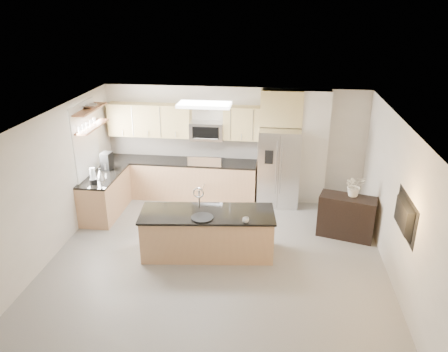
# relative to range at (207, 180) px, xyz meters

# --- Properties ---
(floor) EXTENTS (6.50, 6.50, 0.00)m
(floor) POSITION_rel_range_xyz_m (0.60, -2.92, -0.47)
(floor) COLOR gray
(floor) RESTS_ON ground
(ceiling) EXTENTS (6.00, 6.50, 0.02)m
(ceiling) POSITION_rel_range_xyz_m (0.60, -2.92, 2.13)
(ceiling) COLOR silver
(ceiling) RESTS_ON wall_back
(wall_back) EXTENTS (6.00, 0.02, 2.60)m
(wall_back) POSITION_rel_range_xyz_m (0.60, 0.33, 0.83)
(wall_back) COLOR beige
(wall_back) RESTS_ON floor
(wall_front) EXTENTS (6.00, 0.02, 2.60)m
(wall_front) POSITION_rel_range_xyz_m (0.60, -6.17, 0.83)
(wall_front) COLOR beige
(wall_front) RESTS_ON floor
(wall_left) EXTENTS (0.02, 6.50, 2.60)m
(wall_left) POSITION_rel_range_xyz_m (-2.40, -2.92, 0.83)
(wall_left) COLOR beige
(wall_left) RESTS_ON floor
(wall_right) EXTENTS (0.02, 6.50, 2.60)m
(wall_right) POSITION_rel_range_xyz_m (3.60, -2.92, 0.83)
(wall_right) COLOR beige
(wall_right) RESTS_ON floor
(back_counter) EXTENTS (3.55, 0.66, 1.44)m
(back_counter) POSITION_rel_range_xyz_m (-0.63, 0.01, -0.00)
(back_counter) COLOR tan
(back_counter) RESTS_ON floor
(left_counter) EXTENTS (0.66, 1.50, 0.92)m
(left_counter) POSITION_rel_range_xyz_m (-2.07, -1.07, -0.01)
(left_counter) COLOR tan
(left_counter) RESTS_ON floor
(range) EXTENTS (0.76, 0.64, 1.14)m
(range) POSITION_rel_range_xyz_m (0.00, 0.00, 0.00)
(range) COLOR black
(range) RESTS_ON floor
(upper_cabinets) EXTENTS (3.50, 0.33, 0.75)m
(upper_cabinets) POSITION_rel_range_xyz_m (-0.70, 0.16, 1.35)
(upper_cabinets) COLOR tan
(upper_cabinets) RESTS_ON wall_back
(microwave) EXTENTS (0.76, 0.40, 0.40)m
(microwave) POSITION_rel_range_xyz_m (0.00, 0.12, 1.16)
(microwave) COLOR silver
(microwave) RESTS_ON upper_cabinets
(refrigerator) EXTENTS (0.92, 0.78, 1.78)m
(refrigerator) POSITION_rel_range_xyz_m (1.66, -0.05, 0.42)
(refrigerator) COLOR silver
(refrigerator) RESTS_ON floor
(partition_column) EXTENTS (0.60, 0.30, 2.60)m
(partition_column) POSITION_rel_range_xyz_m (2.42, 0.18, 0.83)
(partition_column) COLOR silver
(partition_column) RESTS_ON floor
(window) EXTENTS (0.04, 1.15, 1.65)m
(window) POSITION_rel_range_xyz_m (-2.38, -1.07, 1.18)
(window) COLOR white
(window) RESTS_ON wall_left
(shelf_lower) EXTENTS (0.30, 1.20, 0.04)m
(shelf_lower) POSITION_rel_range_xyz_m (-2.25, -0.97, 1.48)
(shelf_lower) COLOR brown
(shelf_lower) RESTS_ON wall_left
(shelf_upper) EXTENTS (0.30, 1.20, 0.04)m
(shelf_upper) POSITION_rel_range_xyz_m (-2.25, -0.97, 1.85)
(shelf_upper) COLOR brown
(shelf_upper) RESTS_ON wall_left
(ceiling_fixture) EXTENTS (1.00, 0.50, 0.06)m
(ceiling_fixture) POSITION_rel_range_xyz_m (0.20, -1.32, 2.09)
(ceiling_fixture) COLOR white
(ceiling_fixture) RESTS_ON ceiling
(island) EXTENTS (2.50, 1.14, 1.26)m
(island) POSITION_rel_range_xyz_m (0.40, -2.40, -0.05)
(island) COLOR tan
(island) RESTS_ON floor
(credenza) EXTENTS (1.15, 0.72, 0.86)m
(credenza) POSITION_rel_range_xyz_m (3.02, -1.43, -0.04)
(credenza) COLOR black
(credenza) RESTS_ON floor
(cup) EXTENTS (0.12, 0.12, 0.09)m
(cup) POSITION_rel_range_xyz_m (1.12, -2.68, 0.41)
(cup) COLOR silver
(cup) RESTS_ON island
(platter) EXTENTS (0.43, 0.43, 0.02)m
(platter) POSITION_rel_range_xyz_m (0.35, -2.62, 0.38)
(platter) COLOR black
(platter) RESTS_ON island
(blender) EXTENTS (0.15, 0.15, 0.34)m
(blender) POSITION_rel_range_xyz_m (-2.07, -1.56, 0.60)
(blender) COLOR black
(blender) RESTS_ON left_counter
(kettle) EXTENTS (0.20, 0.20, 0.25)m
(kettle) POSITION_rel_range_xyz_m (-2.02, -1.32, 0.56)
(kettle) COLOR silver
(kettle) RESTS_ON left_counter
(coffee_maker) EXTENTS (0.23, 0.27, 0.39)m
(coffee_maker) POSITION_rel_range_xyz_m (-2.09, -0.74, 0.63)
(coffee_maker) COLOR black
(coffee_maker) RESTS_ON left_counter
(bowl) EXTENTS (0.45, 0.45, 0.09)m
(bowl) POSITION_rel_range_xyz_m (-2.25, -0.92, 1.91)
(bowl) COLOR silver
(bowl) RESTS_ON shelf_upper
(flower_vase) EXTENTS (0.68, 0.63, 0.63)m
(flower_vase) POSITION_rel_range_xyz_m (3.12, -1.36, 0.70)
(flower_vase) COLOR white
(flower_vase) RESTS_ON credenza
(television) EXTENTS (0.14, 1.08, 0.62)m
(television) POSITION_rel_range_xyz_m (3.51, -3.12, 0.88)
(television) COLOR black
(television) RESTS_ON wall_right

